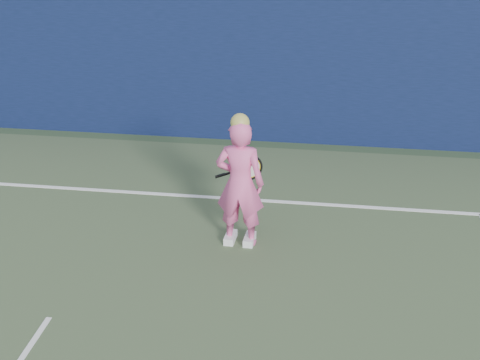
# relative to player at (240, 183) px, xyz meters

# --- Properties ---
(backstop_wall) EXTENTS (24.00, 0.40, 2.50)m
(backstop_wall) POSITION_rel_player_xyz_m (-1.71, 3.67, 0.45)
(backstop_wall) COLOR #0B1633
(backstop_wall) RESTS_ON ground
(player) EXTENTS (0.60, 0.41, 1.67)m
(player) POSITION_rel_player_xyz_m (0.00, 0.00, 0.00)
(player) COLOR pink
(player) RESTS_ON ground
(racket) EXTENTS (0.60, 0.20, 0.33)m
(racket) POSITION_rel_player_xyz_m (0.03, 0.48, -0.01)
(racket) COLOR black
(racket) RESTS_ON ground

